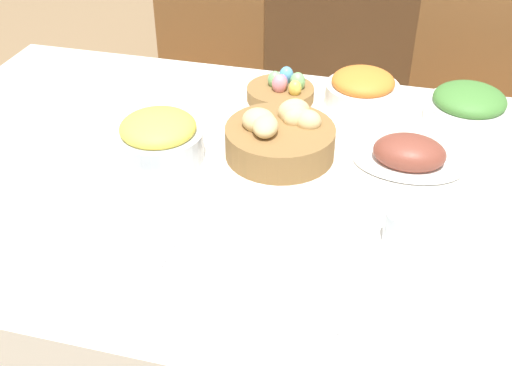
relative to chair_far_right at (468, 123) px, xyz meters
name	(u,v)px	position (x,y,z in m)	size (l,w,h in m)	color
dining_table	(261,302)	(-0.50, -0.89, -0.11)	(1.79, 1.08, 0.78)	silver
chair_far_right	(468,123)	(0.00, 0.00, 0.00)	(0.44, 0.44, 0.93)	brown
chair_far_left	(201,91)	(-0.96, 0.00, 0.00)	(0.43, 0.43, 0.93)	brown
sideboard	(343,23)	(-0.56, 0.96, -0.05)	(1.48, 0.44, 0.89)	brown
bread_basket	(281,136)	(-0.48, -0.78, 0.33)	(0.25, 0.25, 0.11)	olive
egg_basket	(282,90)	(-0.54, -0.51, 0.31)	(0.18, 0.18, 0.08)	olive
ham_platter	(409,155)	(-0.19, -0.75, 0.30)	(0.25, 0.18, 0.08)	white
green_salad_bowl	(468,106)	(-0.06, -0.51, 0.32)	(0.21, 0.21, 0.09)	white
carrot_bowl	(362,89)	(-0.33, -0.49, 0.32)	(0.19, 0.19, 0.10)	white
pineapple_bowl	(159,138)	(-0.75, -0.87, 0.33)	(0.20, 0.20, 0.11)	silver
dinner_plate	(242,280)	(-0.45, -1.22, 0.28)	(0.26, 0.26, 0.01)	white
fork	(160,266)	(-0.61, -1.22, 0.28)	(0.01, 0.16, 0.00)	#B7B7BC
knife	(328,297)	(-0.30, -1.22, 0.28)	(0.01, 0.16, 0.00)	#B7B7BC
spoon	(345,300)	(-0.27, -1.22, 0.28)	(0.01, 0.16, 0.00)	#B7B7BC
drinking_cup	(401,227)	(-0.19, -1.03, 0.31)	(0.07, 0.07, 0.07)	silver
butter_dish	(137,201)	(-0.72, -1.06, 0.29)	(0.13, 0.08, 0.03)	white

